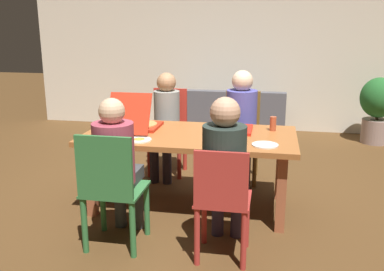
{
  "coord_description": "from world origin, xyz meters",
  "views": [
    {
      "loc": [
        0.73,
        -3.74,
        1.72
      ],
      "look_at": [
        0.0,
        0.1,
        0.68
      ],
      "focal_mm": 39.96,
      "sensor_mm": 36.0,
      "label": 1
    }
  ],
  "objects_px": {
    "pizza_box_0": "(232,129)",
    "drinking_glass_0": "(273,124)",
    "plate_0": "(139,139)",
    "chair_0": "(241,134)",
    "person_1": "(165,117)",
    "couch": "(226,121)",
    "plate_1": "(265,145)",
    "person_2": "(117,159)",
    "chair_3": "(222,201)",
    "drinking_glass_1": "(218,134)",
    "potted_plant": "(378,106)",
    "chair_1": "(169,130)",
    "dining_table": "(190,142)",
    "chair_2": "(111,188)",
    "person_0": "(241,118)",
    "pizza_box_1": "(138,124)"
  },
  "relations": [
    {
      "from": "chair_2",
      "to": "plate_1",
      "type": "bearing_deg",
      "value": 28.71
    },
    {
      "from": "chair_3",
      "to": "plate_0",
      "type": "bearing_deg",
      "value": 143.55
    },
    {
      "from": "person_0",
      "to": "drinking_glass_1",
      "type": "height_order",
      "value": "person_0"
    },
    {
      "from": "drinking_glass_1",
      "to": "dining_table",
      "type": "bearing_deg",
      "value": 149.24
    },
    {
      "from": "person_2",
      "to": "couch",
      "type": "bearing_deg",
      "value": 81.21
    },
    {
      "from": "dining_table",
      "to": "potted_plant",
      "type": "height_order",
      "value": "potted_plant"
    },
    {
      "from": "drinking_glass_1",
      "to": "potted_plant",
      "type": "relative_size",
      "value": 0.11
    },
    {
      "from": "chair_0",
      "to": "plate_0",
      "type": "bearing_deg",
      "value": -123.39
    },
    {
      "from": "chair_3",
      "to": "plate_1",
      "type": "relative_size",
      "value": 3.99
    },
    {
      "from": "chair_2",
      "to": "drinking_glass_0",
      "type": "xyz_separation_m",
      "value": [
        1.19,
        1.15,
        0.29
      ]
    },
    {
      "from": "person_0",
      "to": "pizza_box_0",
      "type": "distance_m",
      "value": 0.58
    },
    {
      "from": "chair_3",
      "to": "pizza_box_1",
      "type": "xyz_separation_m",
      "value": [
        -0.94,
        1.0,
        0.3
      ]
    },
    {
      "from": "drinking_glass_0",
      "to": "couch",
      "type": "relative_size",
      "value": 0.08
    },
    {
      "from": "potted_plant",
      "to": "chair_1",
      "type": "bearing_deg",
      "value": -146.56
    },
    {
      "from": "person_2",
      "to": "pizza_box_0",
      "type": "xyz_separation_m",
      "value": [
        0.81,
        0.93,
        0.04
      ]
    },
    {
      "from": "chair_1",
      "to": "pizza_box_0",
      "type": "relative_size",
      "value": 2.6
    },
    {
      "from": "person_2",
      "to": "chair_0",
      "type": "bearing_deg",
      "value": 62.78
    },
    {
      "from": "chair_1",
      "to": "drinking_glass_1",
      "type": "bearing_deg",
      "value": -57.24
    },
    {
      "from": "person_2",
      "to": "potted_plant",
      "type": "distance_m",
      "value": 4.39
    },
    {
      "from": "plate_0",
      "to": "chair_0",
      "type": "bearing_deg",
      "value": 56.61
    },
    {
      "from": "pizza_box_0",
      "to": "drinking_glass_0",
      "type": "relative_size",
      "value": 2.79
    },
    {
      "from": "chair_0",
      "to": "chair_1",
      "type": "distance_m",
      "value": 0.85
    },
    {
      "from": "pizza_box_1",
      "to": "drinking_glass_0",
      "type": "height_order",
      "value": "pizza_box_1"
    },
    {
      "from": "person_0",
      "to": "pizza_box_0",
      "type": "bearing_deg",
      "value": -94.25
    },
    {
      "from": "dining_table",
      "to": "plate_1",
      "type": "relative_size",
      "value": 8.78
    },
    {
      "from": "chair_0",
      "to": "drinking_glass_1",
      "type": "xyz_separation_m",
      "value": [
        -0.13,
        -1.07,
        0.26
      ]
    },
    {
      "from": "drinking_glass_1",
      "to": "couch",
      "type": "height_order",
      "value": "drinking_glass_1"
    },
    {
      "from": "chair_2",
      "to": "couch",
      "type": "bearing_deg",
      "value": 81.57
    },
    {
      "from": "person_1",
      "to": "couch",
      "type": "xyz_separation_m",
      "value": [
        0.51,
        1.72,
        -0.41
      ]
    },
    {
      "from": "chair_1",
      "to": "drinking_glass_1",
      "type": "xyz_separation_m",
      "value": [
        0.72,
        -1.12,
        0.27
      ]
    },
    {
      "from": "chair_0",
      "to": "chair_2",
      "type": "bearing_deg",
      "value": -115.32
    },
    {
      "from": "pizza_box_1",
      "to": "chair_0",
      "type": "bearing_deg",
      "value": 40.91
    },
    {
      "from": "plate_0",
      "to": "plate_1",
      "type": "xyz_separation_m",
      "value": [
        1.08,
        0.04,
        -0.0
      ]
    },
    {
      "from": "drinking_glass_0",
      "to": "person_2",
      "type": "bearing_deg",
      "value": -139.85
    },
    {
      "from": "person_1",
      "to": "plate_1",
      "type": "bearing_deg",
      "value": -43.68
    },
    {
      "from": "chair_1",
      "to": "chair_3",
      "type": "height_order",
      "value": "chair_1"
    },
    {
      "from": "plate_1",
      "to": "couch",
      "type": "height_order",
      "value": "couch"
    },
    {
      "from": "chair_0",
      "to": "plate_1",
      "type": "relative_size",
      "value": 4.44
    },
    {
      "from": "plate_1",
      "to": "drinking_glass_0",
      "type": "bearing_deg",
      "value": 83.52
    },
    {
      "from": "chair_0",
      "to": "chair_2",
      "type": "distance_m",
      "value": 1.98
    },
    {
      "from": "chair_0",
      "to": "potted_plant",
      "type": "relative_size",
      "value": 1.02
    },
    {
      "from": "pizza_box_1",
      "to": "couch",
      "type": "height_order",
      "value": "pizza_box_1"
    },
    {
      "from": "dining_table",
      "to": "chair_3",
      "type": "height_order",
      "value": "chair_3"
    },
    {
      "from": "person_2",
      "to": "plate_0",
      "type": "bearing_deg",
      "value": 84.02
    },
    {
      "from": "person_1",
      "to": "chair_2",
      "type": "height_order",
      "value": "person_1"
    },
    {
      "from": "pizza_box_1",
      "to": "couch",
      "type": "bearing_deg",
      "value": 76.17
    },
    {
      "from": "person_1",
      "to": "pizza_box_1",
      "type": "relative_size",
      "value": 2.02
    },
    {
      "from": "drinking_glass_0",
      "to": "couch",
      "type": "distance_m",
      "value": 2.42
    },
    {
      "from": "pizza_box_0",
      "to": "pizza_box_1",
      "type": "relative_size",
      "value": 0.65
    },
    {
      "from": "chair_3",
      "to": "plate_0",
      "type": "xyz_separation_m",
      "value": [
        -0.8,
        0.59,
        0.26
      ]
    }
  ]
}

